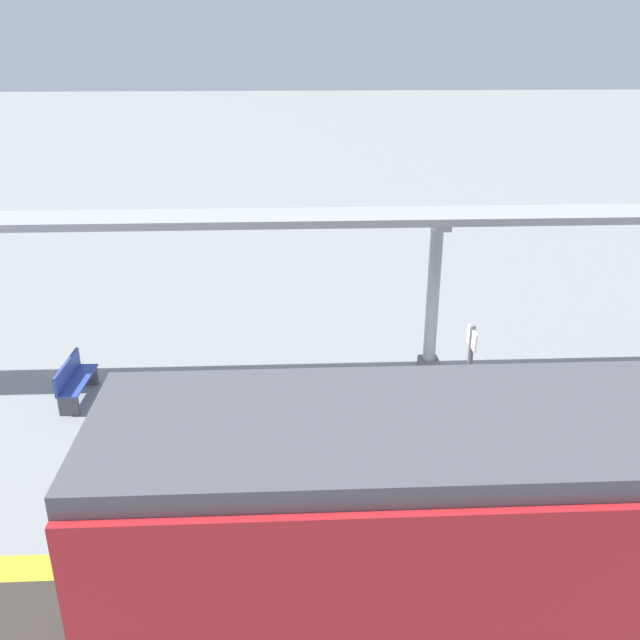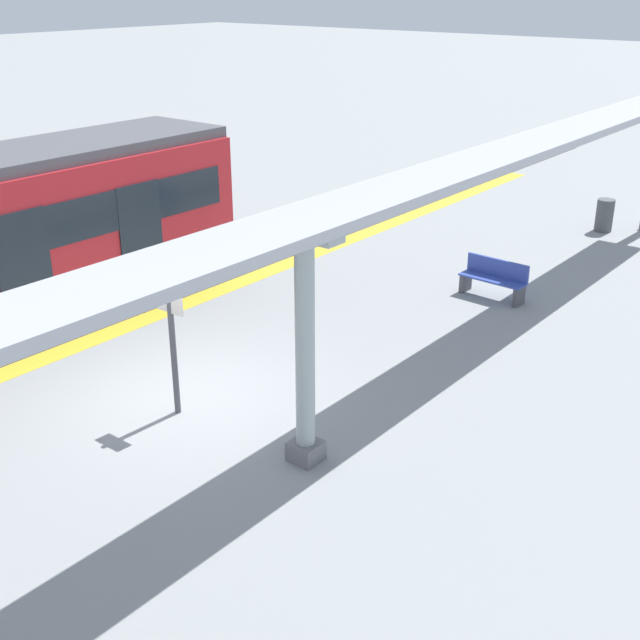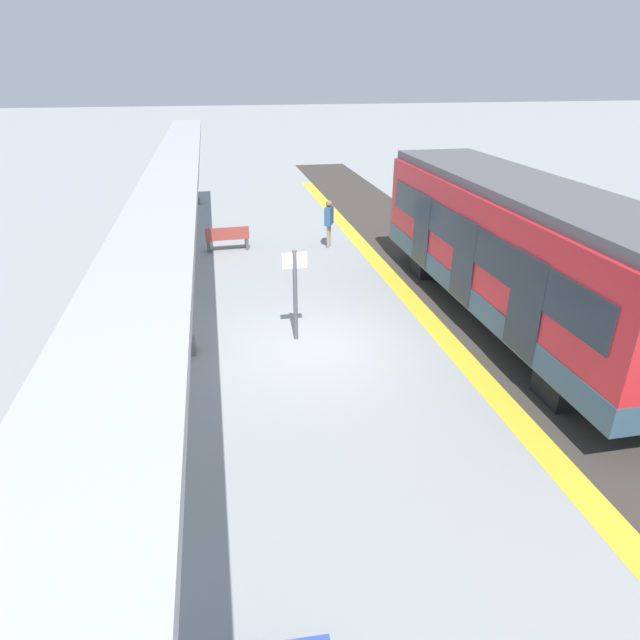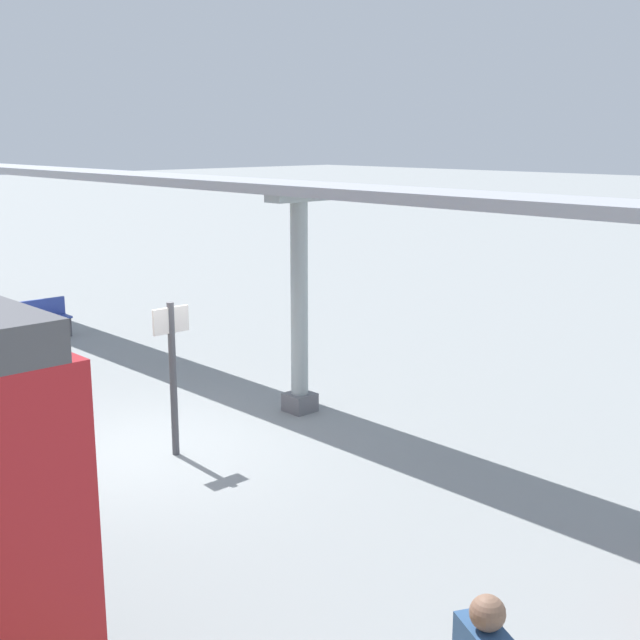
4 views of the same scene
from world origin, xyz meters
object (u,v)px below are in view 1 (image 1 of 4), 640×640
object	(u,v)px
bench_mid_platform	(74,380)
canopy_pillar_second	(433,297)
train_near_carriage	(587,537)
platform_info_sign	(469,368)

from	to	relation	value
bench_mid_platform	canopy_pillar_second	bearing A→B (deg)	-82.86
train_near_carriage	canopy_pillar_second	world-z (taller)	canopy_pillar_second
canopy_pillar_second	bench_mid_platform	xyz separation A→B (m)	(-0.97, 7.72, -1.36)
canopy_pillar_second	platform_info_sign	xyz separation A→B (m)	(-2.55, -0.21, -0.47)
canopy_pillar_second	bench_mid_platform	distance (m)	7.90
train_near_carriage	platform_info_sign	world-z (taller)	train_near_carriage
train_near_carriage	bench_mid_platform	bearing A→B (deg)	48.76
bench_mid_platform	train_near_carriage	bearing A→B (deg)	-131.24
train_near_carriage	platform_info_sign	bearing A→B (deg)	-0.18
train_near_carriage	bench_mid_platform	xyz separation A→B (m)	(6.93, 7.91, -1.38)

